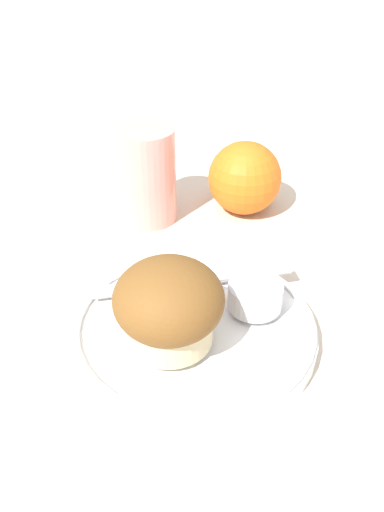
# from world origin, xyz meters

# --- Properties ---
(ground_plane) EXTENTS (3.00, 3.00, 0.00)m
(ground_plane) POSITION_xyz_m (0.00, 0.00, 0.00)
(ground_plane) COLOR beige
(plate) EXTENTS (0.22, 0.22, 0.02)m
(plate) POSITION_xyz_m (0.02, -0.01, 0.01)
(plate) COLOR white
(plate) RESTS_ON ground_plane
(muffin) EXTENTS (0.09, 0.09, 0.07)m
(muffin) POSITION_xyz_m (0.00, -0.03, 0.06)
(muffin) COLOR beige
(muffin) RESTS_ON plate
(cream_ramekin) EXTENTS (0.05, 0.05, 0.02)m
(cream_ramekin) POSITION_xyz_m (0.07, 0.02, 0.03)
(cream_ramekin) COLOR silver
(cream_ramekin) RESTS_ON plate
(berry_pair) EXTENTS (0.03, 0.02, 0.02)m
(berry_pair) POSITION_xyz_m (0.01, 0.04, 0.03)
(berry_pair) COLOR #B7192D
(berry_pair) RESTS_ON plate
(butter_knife) EXTENTS (0.19, 0.07, 0.00)m
(butter_knife) POSITION_xyz_m (0.02, 0.05, 0.02)
(butter_knife) COLOR #B7B7BC
(butter_knife) RESTS_ON plate
(orange_fruit) EXTENTS (0.09, 0.09, 0.09)m
(orange_fruit) POSITION_xyz_m (0.06, 0.22, 0.04)
(orange_fruit) COLOR orange
(orange_fruit) RESTS_ON ground_plane
(juice_glass) EXTENTS (0.07, 0.07, 0.11)m
(juice_glass) POSITION_xyz_m (-0.05, 0.20, 0.06)
(juice_glass) COLOR #E5998C
(juice_glass) RESTS_ON ground_plane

